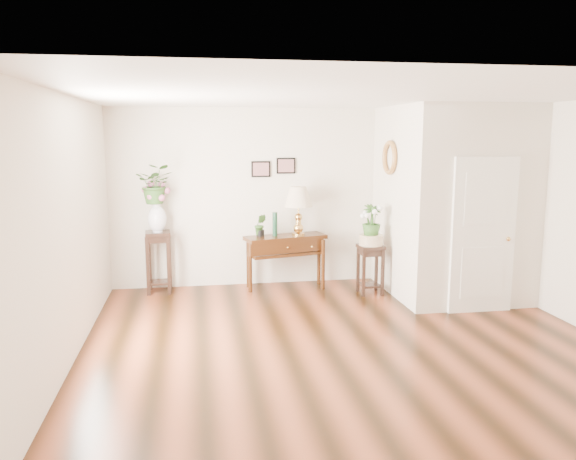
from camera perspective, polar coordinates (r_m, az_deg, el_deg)
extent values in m
cube|color=brown|center=(6.72, 5.79, -11.12)|extent=(6.00, 5.50, 0.02)
cube|color=white|center=(6.31, 6.23, 13.43)|extent=(6.00, 5.50, 0.02)
cube|color=silver|center=(9.02, 1.34, 3.39)|extent=(6.00, 0.02, 2.80)
cube|color=silver|center=(3.84, 17.04, -5.47)|extent=(6.00, 0.02, 2.80)
cube|color=silver|center=(6.28, -21.43, 0.01)|extent=(0.02, 5.50, 2.80)
cube|color=silver|center=(8.76, 16.22, 2.83)|extent=(1.80, 1.95, 2.80)
cube|color=white|center=(7.93, 19.22, -0.55)|extent=(0.90, 0.05, 2.10)
cube|color=black|center=(8.87, -2.77, 6.20)|extent=(0.30, 0.02, 0.25)
cube|color=black|center=(8.92, -0.21, 6.55)|extent=(0.30, 0.02, 0.25)
torus|color=#A36C31|center=(8.46, 10.26, 7.25)|extent=(0.07, 0.51, 0.51)
cube|color=black|center=(8.78, -0.26, -3.26)|extent=(1.32, 0.70, 0.84)
cube|color=tan|center=(8.68, 1.06, 1.75)|extent=(0.53, 0.53, 0.77)
cylinder|color=#123522|center=(8.65, -1.34, 0.51)|extent=(0.10, 0.10, 0.37)
imported|color=#2E5B22|center=(8.62, -2.83, 0.43)|extent=(0.19, 0.16, 0.33)
cube|color=black|center=(8.77, -12.99, -3.20)|extent=(0.39, 0.39, 0.94)
imported|color=#2E5B22|center=(8.59, -13.28, 4.42)|extent=(0.59, 0.53, 0.60)
cube|color=black|center=(8.58, 8.35, -3.98)|extent=(0.37, 0.37, 0.75)
cylinder|color=beige|center=(8.49, 8.42, -1.00)|extent=(0.47, 0.47, 0.16)
imported|color=#2E5B22|center=(8.44, 8.47, 0.92)|extent=(0.36, 0.36, 0.49)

